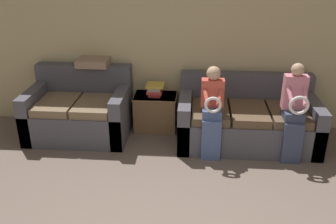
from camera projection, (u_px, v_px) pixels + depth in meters
wall_back at (184, 40)px, 5.28m from camera, size 7.43×0.06×2.55m
couch_main at (246, 120)px, 5.11m from camera, size 1.84×1.00×0.87m
couch_side at (80, 112)px, 5.31m from camera, size 1.38×0.96×0.93m
child_left_seated at (212, 109)px, 4.63m from camera, size 0.29×0.38×1.16m
child_right_seated at (294, 109)px, 4.55m from camera, size 0.28×0.37×1.22m
side_shelf at (156, 112)px, 5.46m from camera, size 0.62×0.44×0.53m
book_stack at (155, 89)px, 5.32m from camera, size 0.25×0.25×0.17m
throw_pillow at (94, 61)px, 5.34m from camera, size 0.44×0.44×0.10m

